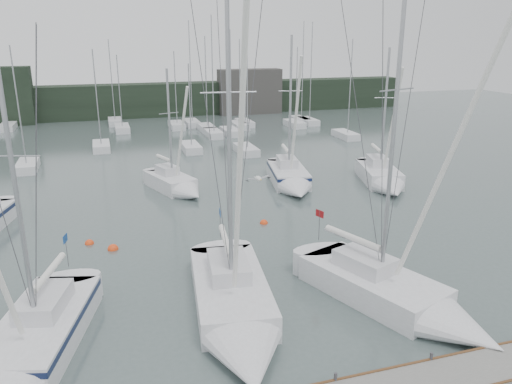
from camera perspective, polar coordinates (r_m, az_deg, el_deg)
The scene contains 14 objects.
ground at distance 21.93m, azimuth -0.76°, elevation -16.24°, with size 160.00×160.00×0.00m, color #4B5B59.
far_treeline at distance 80.23m, azimuth -13.76°, elevation 10.12°, with size 90.00×4.00×5.00m, color black.
far_building_right at distance 81.33m, azimuth -0.73°, elevation 11.41°, with size 10.00×3.00×7.00m, color #3B3936.
mast_forest at distance 64.01m, azimuth -10.05°, elevation 6.74°, with size 54.26×27.98×14.86m.
sailboat_near_left at distance 21.57m, azimuth -25.02°, elevation -16.81°, with size 5.52×10.47×13.61m.
sailboat_near_center at distance 22.11m, azimuth -2.14°, elevation -14.14°, with size 4.64×11.44×16.93m.
sailboat_near_right at distance 24.15m, azimuth 17.12°, elevation -11.96°, with size 6.51×10.53×16.90m.
sailboat_mid_c at distance 40.58m, azimuth -8.89°, elevation 0.68°, with size 4.58×7.33×10.48m.
sailboat_mid_d at distance 41.63m, azimuth 4.05°, elevation 1.40°, with size 4.42×9.28×13.11m.
sailboat_mid_e at distance 43.02m, azimuth 14.38°, elevation 1.37°, with size 4.95×9.04×12.10m.
buoy_a at distance 31.03m, azimuth -16.02°, elevation -6.32°, with size 0.64×0.64×0.64m, color #F04315.
buoy_b at distance 33.80m, azimuth 0.90°, elevation -3.60°, with size 0.54×0.54×0.54m, color #F04315.
buoy_c at distance 32.26m, azimuth -18.50°, elevation -5.62°, with size 0.54×0.54×0.54m, color #F04315.
seagull at distance 21.34m, azimuth 0.26°, elevation 1.56°, with size 1.08×0.51×0.21m.
Camera 1 is at (-5.17, -17.47, 12.19)m, focal length 35.00 mm.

